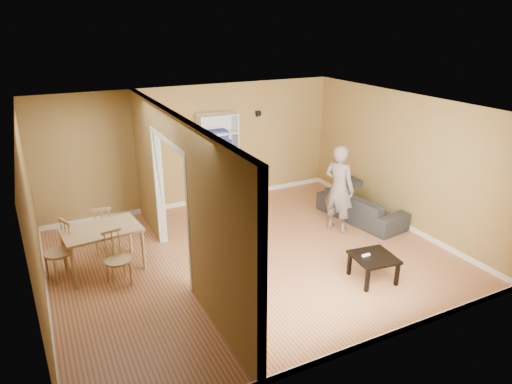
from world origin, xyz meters
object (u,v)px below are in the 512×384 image
at_px(person, 339,181).
at_px(dining_table, 101,233).
at_px(chair_near, 117,259).
at_px(coffee_table, 374,260).
at_px(chair_far, 104,228).
at_px(bookshelf, 218,159).
at_px(sofa, 361,203).
at_px(chair_left, 58,251).

height_order(person, dining_table, person).
relative_size(person, dining_table, 1.69).
bearing_deg(chair_near, coffee_table, -33.90).
distance_m(coffee_table, dining_table, 4.33).
xyz_separation_m(person, chair_far, (-4.19, 1.07, -0.55)).
height_order(bookshelf, dining_table, bookshelf).
bearing_deg(bookshelf, dining_table, -145.50).
bearing_deg(coffee_table, chair_near, 155.05).
xyz_separation_m(sofa, chair_near, (-4.90, -0.27, 0.07)).
xyz_separation_m(sofa, chair_left, (-5.69, 0.32, 0.11)).
xyz_separation_m(person, bookshelf, (-1.52, 2.36, 0.00)).
height_order(chair_left, chair_far, chair_left).
relative_size(coffee_table, dining_table, 0.53).
xyz_separation_m(bookshelf, dining_table, (-2.79, -1.92, -0.34)).
height_order(bookshelf, chair_far, bookshelf).
relative_size(dining_table, chair_far, 1.31).
bearing_deg(person, coffee_table, 139.31).
xyz_separation_m(sofa, bookshelf, (-2.24, 2.20, 0.64)).
height_order(sofa, person, person).
distance_m(person, bookshelf, 2.81).
xyz_separation_m(sofa, dining_table, (-5.02, 0.28, 0.30)).
bearing_deg(chair_near, sofa, -5.82).
bearing_deg(dining_table, person, -5.96).
xyz_separation_m(bookshelf, coffee_table, (0.92, -4.13, -0.64)).
xyz_separation_m(coffee_table, chair_near, (-3.59, 1.67, 0.08)).
distance_m(dining_table, chair_far, 0.66).
relative_size(coffee_table, chair_far, 0.70).
relative_size(sofa, chair_left, 2.00).
bearing_deg(person, sofa, -98.97).
xyz_separation_m(chair_left, chair_far, (0.78, 0.58, -0.02)).
xyz_separation_m(person, coffee_table, (-0.59, -1.77, -0.64)).
relative_size(sofa, bookshelf, 0.95).
height_order(person, bookshelf, same).
bearing_deg(bookshelf, chair_left, -151.51).
bearing_deg(dining_table, chair_near, -77.50).
distance_m(sofa, bookshelf, 3.20).
bearing_deg(dining_table, chair_left, 176.62).
xyz_separation_m(person, chair_left, (-4.97, 0.49, -0.52)).
distance_m(chair_near, chair_far, 1.17).
bearing_deg(sofa, chair_near, 84.84).
height_order(coffee_table, dining_table, dining_table).
xyz_separation_m(bookshelf, chair_near, (-2.67, -2.46, -0.57)).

